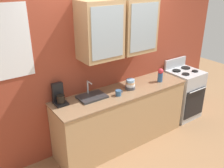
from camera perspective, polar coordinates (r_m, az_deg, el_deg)
The scene contains 9 objects.
ground_plane at distance 4.30m, azimuth 2.14°, elevation -12.86°, with size 10.00×10.00×0.00m, color #936B47.
back_wall_unit at distance 3.86m, azimuth -0.28°, elevation 6.63°, with size 4.61×0.49×2.58m.
counter at distance 4.04m, azimuth 2.24°, elevation -7.57°, with size 2.24×0.61×0.93m.
stove_range at distance 4.98m, azimuth 15.97°, elevation -2.09°, with size 0.58×0.62×1.11m.
sink_faucet at distance 3.62m, azimuth -4.66°, elevation -2.83°, with size 0.40×0.29×0.23m.
bowl_stack at distance 3.87m, azimuth 4.23°, elevation -0.11°, with size 0.16×0.16×0.16m.
vase at distance 4.19m, azimuth 11.05°, elevation 2.11°, with size 0.09×0.09×0.23m.
cup_near_sink at distance 3.66m, azimuth 1.49°, elevation -2.05°, with size 0.12×0.09×0.08m.
coffee_maker at distance 3.50m, azimuth -12.05°, elevation -2.75°, with size 0.17×0.20×0.29m.
Camera 1 is at (-2.11, -2.73, 2.57)m, focal length 39.79 mm.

